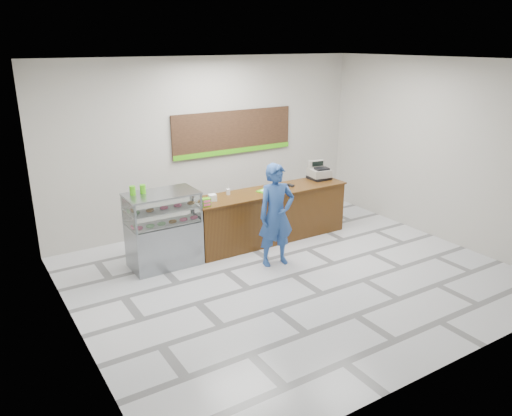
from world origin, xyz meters
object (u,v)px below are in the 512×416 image
display_case (163,229)px  cash_register (319,172)px  customer (276,215)px  serving_tray (268,190)px  sales_counter (270,215)px

display_case → cash_register: cash_register is taller
customer → cash_register: bearing=40.5°
serving_tray → customer: bearing=-136.2°
serving_tray → customer: 1.08m
customer → serving_tray: bearing=73.6°
display_case → sales_counter: bearing=0.0°
display_case → cash_register: size_ratio=2.83×
customer → sales_counter: bearing=70.8°
display_case → customer: bearing=-30.3°
sales_counter → display_case: (-2.22, -0.00, 0.16)m
cash_register → serving_tray: cash_register is taller
display_case → serving_tray: 2.18m
cash_register → customer: size_ratio=0.26×
display_case → serving_tray: (2.15, -0.02, 0.37)m
cash_register → sales_counter: bearing=-164.1°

